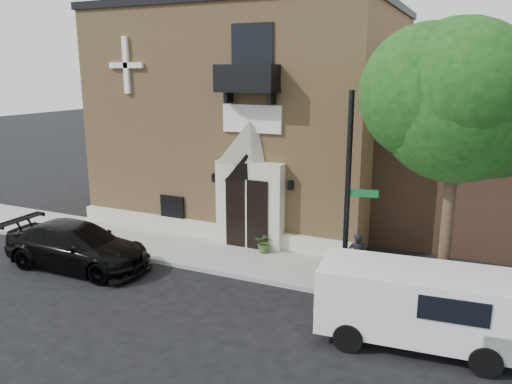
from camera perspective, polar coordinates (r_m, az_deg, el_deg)
ground at (r=16.38m, az=-1.67°, el=-10.01°), size 120.00×120.00×0.00m
sidewalk at (r=17.24m, az=3.59°, el=-8.51°), size 42.00×3.00×0.15m
church at (r=23.55m, az=0.36°, el=8.92°), size 12.20×11.01×9.30m
street_tree_left at (r=13.80m, az=22.24°, el=9.74°), size 4.97×4.38×7.77m
black_sedan at (r=18.17m, az=-19.75°, el=-5.81°), size 5.36×2.29×1.54m
cargo_van at (r=13.01m, az=18.80°, el=-12.09°), size 4.90×2.36×1.93m
street_sign at (r=14.47m, az=10.49°, el=-0.32°), size 1.02×0.93×5.92m
fire_hydrant at (r=14.92m, az=21.40°, el=-11.38°), size 0.40×0.32×0.70m
planter at (r=18.15m, az=1.00°, el=-5.79°), size 0.81×0.74×0.77m
pedestrian_near at (r=15.98m, az=11.43°, el=-7.29°), size 0.66×0.54×1.57m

